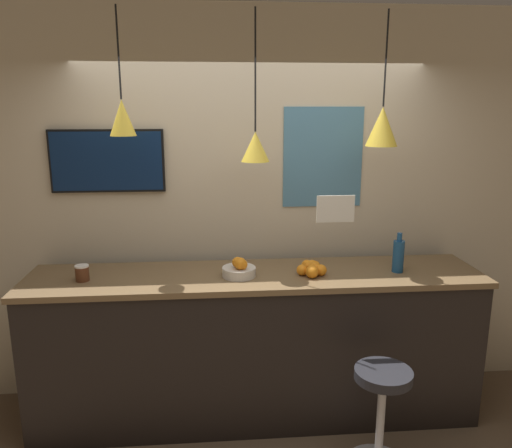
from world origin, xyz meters
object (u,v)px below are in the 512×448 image
bar_stool (381,405)px  mounted_tv (107,161)px  spread_jar (82,273)px  juice_bottle (398,255)px  fruit_bowl (239,269)px

bar_stool → mounted_tv: 2.44m
spread_jar → mounted_tv: (0.12, 0.43, 0.69)m
bar_stool → juice_bottle: (0.28, 0.60, 0.76)m
juice_bottle → mounted_tv: bearing=167.9°
bar_stool → juice_bottle: 1.00m
bar_stool → fruit_bowl: bearing=144.6°
fruit_bowl → juice_bottle: (1.10, 0.01, 0.07)m
fruit_bowl → spread_jar: 1.03m
bar_stool → spread_jar: spread_jar is taller
fruit_bowl → mounted_tv: bearing=154.1°
bar_stool → juice_bottle: size_ratio=2.42×
spread_jar → bar_stool: bearing=-17.8°
spread_jar → mounted_tv: bearing=74.2°
bar_stool → spread_jar: 2.07m
bar_stool → spread_jar: bearing=162.2°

